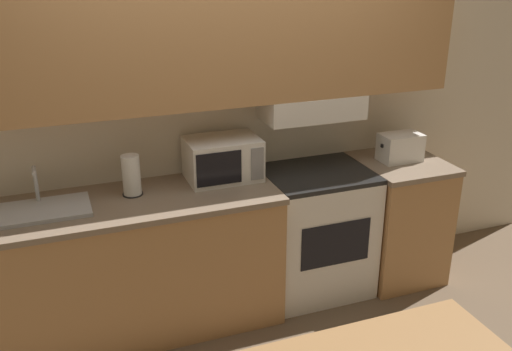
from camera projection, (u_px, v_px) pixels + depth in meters
name	position (u px, v px, depth m)	size (l,w,h in m)	color
ground_plane	(223.00, 281.00, 4.21)	(16.00, 16.00, 0.00)	brown
wall_back	(223.00, 82.00, 3.60)	(5.45, 0.38, 2.55)	silver
lower_counter_main	(138.00, 265.00, 3.56)	(1.77, 0.65, 0.89)	tan
lower_counter_right_stub	(396.00, 218.00, 4.18)	(0.58, 0.65, 0.89)	tan
stove_range	(315.00, 231.00, 3.98)	(0.70, 0.60, 0.89)	white
microwave	(223.00, 159.00, 3.66)	(0.46, 0.33, 0.27)	white
toaster	(400.00, 147.00, 3.99)	(0.30, 0.18, 0.19)	white
sink_basin	(39.00, 210.00, 3.22)	(0.56, 0.32, 0.25)	#B7BABF
paper_towel_roll	(131.00, 175.00, 3.42)	(0.13, 0.13, 0.25)	black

